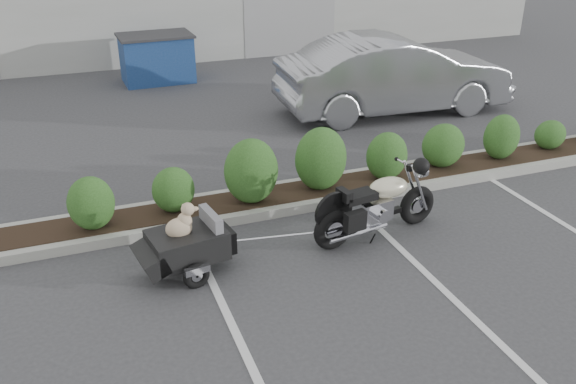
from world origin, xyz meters
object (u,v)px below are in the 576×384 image
object	(u,v)px
motorcycle	(378,206)
pet_trailer	(186,244)
dumpster	(157,58)
sedan	(394,75)

from	to	relation	value
motorcycle	pet_trailer	bearing A→B (deg)	170.62
motorcycle	dumpster	xyz separation A→B (m)	(-1.53, 9.62, 0.15)
motorcycle	dumpster	distance (m)	9.74
pet_trailer	motorcycle	bearing A→B (deg)	-9.38
motorcycle	pet_trailer	distance (m)	2.79
pet_trailer	sedan	world-z (taller)	sedan
sedan	motorcycle	bearing A→B (deg)	151.87
pet_trailer	dumpster	world-z (taller)	dumpster
motorcycle	sedan	bearing A→B (deg)	49.56
sedan	dumpster	bearing A→B (deg)	48.78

